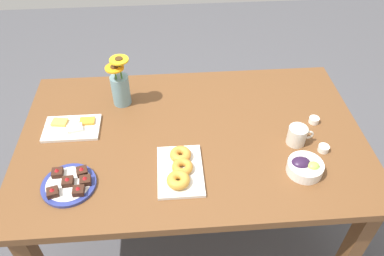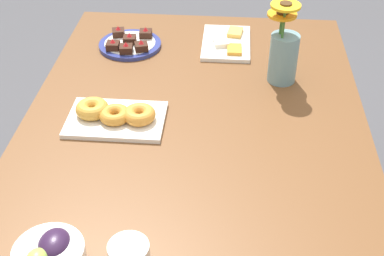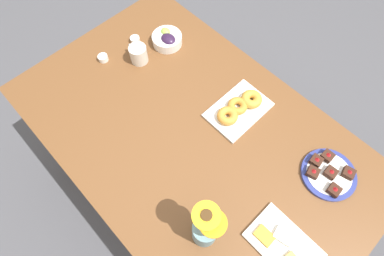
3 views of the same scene
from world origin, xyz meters
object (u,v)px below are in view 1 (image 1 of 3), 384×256
Objects in this scene: grape_bowl at (305,167)px; dessert_plate at (69,184)px; cheese_platter at (72,127)px; jam_cup_honey at (314,120)px; dining_table at (192,147)px; jam_cup_berry at (324,148)px; coffee_mug at (297,135)px; flower_vase at (120,87)px; croissant_platter at (180,169)px.

dessert_plate is at bearing -179.79° from grape_bowl.
cheese_platter reaches higher than jam_cup_honey.
dining_table is 33.33× the size of jam_cup_honey.
grape_bowl reaches higher than dining_table.
coffee_mug is at bearing 150.80° from jam_cup_berry.
flower_vase is at bearing 70.71° from dessert_plate.
cheese_platter is at bearing 168.61° from jam_cup_berry.
dining_table is at bearing -176.24° from jam_cup_honey.
dessert_plate is (-0.45, -0.04, -0.01)m from croissant_platter.
dining_table is 0.59m from dessert_plate.
dessert_plate is at bearing -109.29° from flower_vase.
grape_bowl is (-0.01, -0.17, -0.02)m from coffee_mug.
grape_bowl is at bearing -33.45° from flower_vase.
flower_vase is (-0.93, 0.22, 0.08)m from jam_cup_honey.
jam_cup_honey is at bearing -2.02° from cheese_platter.
jam_cup_honey is at bearing 84.84° from jam_cup_berry.
croissant_platter is at bearing -158.02° from jam_cup_honey.
cheese_platter is at bearing 177.98° from jam_cup_honey.
dining_table is at bearing 27.00° from dessert_plate.
croissant_platter is (-0.07, -0.23, 0.11)m from dining_table.
jam_cup_berry is at bearing 6.03° from dessert_plate.
croissant_platter is 0.56m from flower_vase.
croissant_platter reaches higher than cheese_platter.
coffee_mug is 0.43× the size of croissant_platter.
flower_vase is (-0.91, 0.41, 0.08)m from jam_cup_berry.
coffee_mug is at bearing 85.09° from grape_bowl.
dessert_plate is at bearing -153.00° from dining_table.
flower_vase reaches higher than coffee_mug.
cheese_platter is at bearing 148.24° from croissant_platter.
dining_table is 0.26m from croissant_platter.
grape_bowl is 0.33m from jam_cup_honey.
coffee_mug is 0.88m from flower_vase.
jam_cup_honey is 0.19m from jam_cup_berry.
flower_vase is at bearing 155.83° from jam_cup_berry.
cheese_platter is 1.16m from jam_cup_honey.
dining_table is 6.15× the size of cheese_platter.
coffee_mug reaches higher than cheese_platter.
jam_cup_berry is at bearing -24.17° from flower_vase.
jam_cup_berry is at bearing 6.90° from croissant_platter.
croissant_platter is at bearing 4.78° from dessert_plate.
cheese_platter reaches higher than jam_cup_berry.
grape_bowl is 0.95m from flower_vase.
dining_table is 0.58m from cheese_platter.
flower_vase reaches higher than dessert_plate.
coffee_mug is 0.46× the size of cheese_platter.
coffee_mug is at bearing -134.24° from jam_cup_honey.
cheese_platter is at bearing 170.69° from coffee_mug.
jam_cup_berry is (-0.02, -0.19, 0.00)m from jam_cup_honey.
croissant_platter is 0.71m from jam_cup_honey.
dining_table is 0.54m from grape_bowl.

